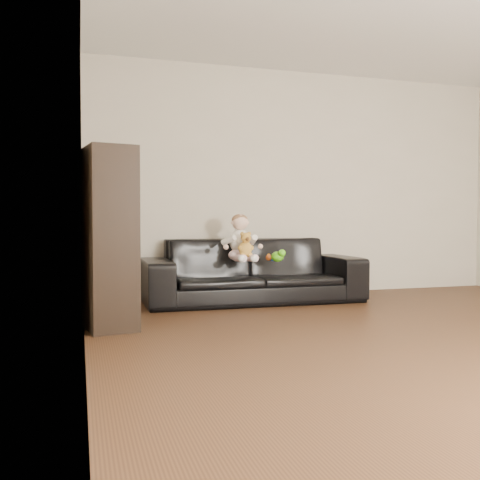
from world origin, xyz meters
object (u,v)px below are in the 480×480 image
object	(u,v)px
teddy_bear	(246,245)
toy_rattle	(269,258)
sofa	(252,270)
baby	(240,241)
cabinet	(110,239)
toy_blue_disc	(276,260)
toy_green	(277,257)

from	to	relation	value
teddy_bear	toy_rattle	world-z (taller)	teddy_bear
sofa	baby	bearing A→B (deg)	-143.00
baby	teddy_bear	world-z (taller)	baby
cabinet	teddy_bear	size ratio (longest dim) A/B	5.72
cabinet	toy_rattle	distance (m)	1.94
teddy_bear	toy_blue_disc	distance (m)	0.44
sofa	toy_rattle	bearing A→B (deg)	-29.93
baby	teddy_bear	bearing A→B (deg)	-100.85
sofa	toy_rattle	world-z (taller)	sofa
teddy_bear	toy_blue_disc	world-z (taller)	teddy_bear
baby	cabinet	bearing A→B (deg)	-160.33
sofa	teddy_bear	world-z (taller)	teddy_bear
toy_blue_disc	toy_green	bearing A→B (deg)	-106.83
teddy_bear	toy_blue_disc	size ratio (longest dim) A/B	2.20
cabinet	toy_rattle	world-z (taller)	cabinet
baby	sofa	bearing A→B (deg)	21.64
cabinet	teddy_bear	xyz separation A→B (m)	(1.36, 0.77, -0.10)
baby	toy_rattle	bearing A→B (deg)	-8.83
toy_rattle	teddy_bear	bearing A→B (deg)	-149.61
toy_green	toy_blue_disc	xyz separation A→B (m)	(0.04, 0.14, -0.04)
sofa	toy_rattle	size ratio (longest dim) A/B	36.02
baby	toy_rattle	xyz separation A→B (m)	(0.32, 0.03, -0.18)
toy_rattle	toy_blue_disc	world-z (taller)	toy_rattle
teddy_bear	toy_rattle	xyz separation A→B (m)	(0.31, 0.18, -0.15)
toy_green	toy_blue_disc	bearing A→B (deg)	73.17
sofa	toy_blue_disc	xyz separation A→B (m)	(0.22, -0.13, 0.11)
sofa	toy_rattle	xyz separation A→B (m)	(0.15, -0.09, 0.14)
toy_rattle	toy_blue_disc	bearing A→B (deg)	-30.23
baby	teddy_bear	xyz separation A→B (m)	(0.01, -0.15, -0.04)
cabinet	toy_blue_disc	xyz separation A→B (m)	(1.74, 0.91, -0.27)
toy_green	teddy_bear	bearing A→B (deg)	179.47
baby	toy_blue_disc	world-z (taller)	baby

